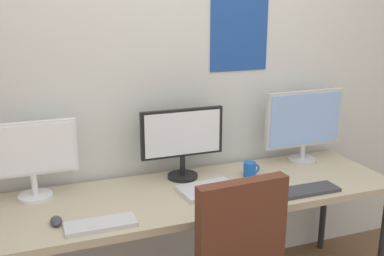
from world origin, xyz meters
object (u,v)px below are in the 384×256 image
object	(u,v)px
monitor_left	(31,155)
coffee_mug	(250,169)
desk	(195,199)
keyboard_right	(305,191)
keyboard_left	(101,224)
laptop_closed	(209,190)
monitor_right	(304,122)
monitor_center	(182,139)
computer_mouse	(56,221)

from	to	relation	value
monitor_left	coffee_mug	size ratio (longest dim) A/B	4.44
desk	keyboard_right	world-z (taller)	keyboard_right
keyboard_left	laptop_closed	size ratio (longest dim) A/B	1.04
desk	monitor_right	distance (m)	0.92
desk	laptop_closed	bearing A→B (deg)	-28.75
desk	keyboard_left	world-z (taller)	keyboard_left
keyboard_left	coffee_mug	distance (m)	1.00
desk	coffee_mug	bearing A→B (deg)	12.63
laptop_closed	monitor_right	bearing A→B (deg)	12.61
monitor_right	laptop_closed	xyz separation A→B (m)	(-0.77, -0.25, -0.25)
laptop_closed	monitor_center	bearing A→B (deg)	99.72
desk	monitor_right	world-z (taller)	monitor_right
monitor_center	coffee_mug	world-z (taller)	monitor_center
monitor_left	desk	bearing A→B (deg)	-14.26
monitor_right	coffee_mug	distance (m)	0.52
desk	monitor_right	xyz separation A→B (m)	(0.83, 0.21, 0.31)
monitor_center	keyboard_left	size ratio (longest dim) A/B	1.50
laptop_closed	keyboard_left	bearing A→B (deg)	-168.26
monitor_left	coffee_mug	xyz separation A→B (m)	(1.22, -0.13, -0.20)
keyboard_left	coffee_mug	world-z (taller)	coffee_mug
monitor_center	keyboard_left	xyz separation A→B (m)	(-0.56, -0.44, -0.23)
monitor_center	coffee_mug	distance (m)	0.45
monitor_right	keyboard_left	world-z (taller)	monitor_right
desk	monitor_center	distance (m)	0.36
computer_mouse	laptop_closed	world-z (taller)	computer_mouse
desk	coffee_mug	xyz separation A→B (m)	(0.39, 0.09, 0.09)
keyboard_left	keyboard_right	size ratio (longest dim) A/B	0.85
desk	monitor_center	size ratio (longest dim) A/B	4.64
computer_mouse	laptop_closed	xyz separation A→B (m)	(0.82, 0.10, -0.00)
computer_mouse	monitor_left	bearing A→B (deg)	103.35
monitor_left	coffee_mug	bearing A→B (deg)	-5.89
monitor_left	keyboard_right	size ratio (longest dim) A/B	1.21
monitor_center	computer_mouse	bearing A→B (deg)	-155.32
monitor_right	coffee_mug	size ratio (longest dim) A/B	5.24
keyboard_right	computer_mouse	xyz separation A→B (m)	(-1.31, 0.10, 0.01)
monitor_right	keyboard_right	bearing A→B (deg)	-121.87
computer_mouse	monitor_right	bearing A→B (deg)	12.30
monitor_center	keyboard_right	distance (m)	0.75
desk	laptop_closed	distance (m)	0.10
keyboard_left	laptop_closed	distance (m)	0.66
coffee_mug	monitor_left	bearing A→B (deg)	174.11
monitor_left	monitor_center	distance (m)	0.83
laptop_closed	coffee_mug	world-z (taller)	coffee_mug
keyboard_right	laptop_closed	xyz separation A→B (m)	(-0.49, 0.19, 0.00)
monitor_center	monitor_right	xyz separation A→B (m)	(0.83, 0.00, 0.02)
monitor_right	coffee_mug	bearing A→B (deg)	-164.34
keyboard_left	computer_mouse	bearing A→B (deg)	153.47
monitor_left	coffee_mug	world-z (taller)	monitor_left
keyboard_left	keyboard_right	bearing A→B (deg)	0.00
monitor_right	desk	bearing A→B (deg)	-165.73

